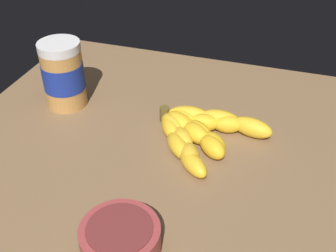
{
  "coord_description": "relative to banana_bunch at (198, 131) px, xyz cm",
  "views": [
    {
      "loc": [
        -19.98,
        58.07,
        49.82
      ],
      "look_at": [
        -0.83,
        -1.07,
        4.85
      ],
      "focal_mm": 44.64,
      "sensor_mm": 36.0,
      "label": 1
    }
  ],
  "objects": [
    {
      "name": "peanut_butter_jar",
      "position": [
        30.38,
        -3.33,
        5.38
      ],
      "size": [
        8.78,
        8.78,
        14.43
      ],
      "color": "#BF8442",
      "rests_on": "ground_plane"
    },
    {
      "name": "ground_plane",
      "position": [
        5.53,
        5.48,
        -4.26
      ],
      "size": [
        83.01,
        78.91,
        4.99
      ],
      "primitive_type": "cube",
      "color": "brown"
    },
    {
      "name": "small_bowl",
      "position": [
        3.79,
        29.08,
        0.62
      ],
      "size": [
        11.52,
        11.52,
        4.65
      ],
      "color": "#993838",
      "rests_on": "ground_plane"
    },
    {
      "name": "banana_bunch",
      "position": [
        0.0,
        0.0,
        0.0
      ],
      "size": [
        23.3,
        20.34,
        3.74
      ],
      "color": "gold",
      "rests_on": "ground_plane"
    }
  ]
}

